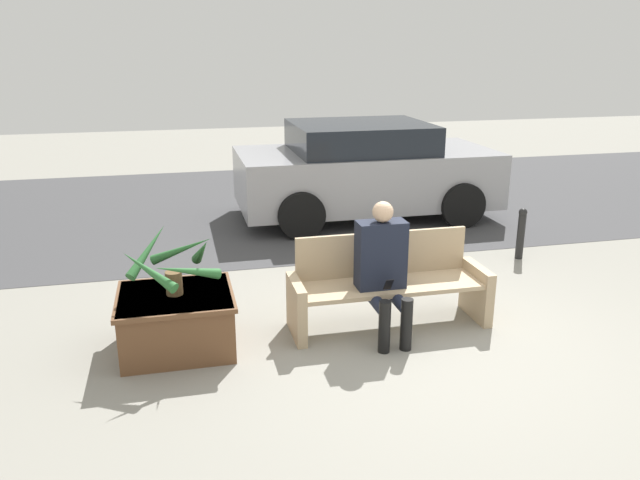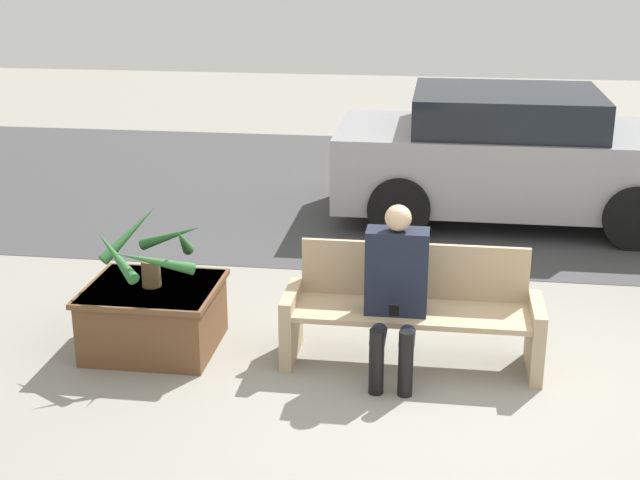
% 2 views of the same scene
% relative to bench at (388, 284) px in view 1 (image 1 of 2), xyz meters
% --- Properties ---
extents(ground_plane, '(30.00, 30.00, 0.00)m').
position_rel_bench_xyz_m(ground_plane, '(0.22, -0.53, -0.40)').
color(ground_plane, gray).
extents(road_surface, '(20.00, 6.00, 0.01)m').
position_rel_bench_xyz_m(road_surface, '(0.22, 4.76, -0.39)').
color(road_surface, '#424244').
rests_on(road_surface, ground_plane).
extents(bench, '(1.86, 0.55, 0.85)m').
position_rel_bench_xyz_m(bench, '(0.00, 0.00, 0.00)').
color(bench, tan).
rests_on(bench, ground_plane).
extents(person_seated, '(0.44, 0.60, 1.23)m').
position_rel_bench_xyz_m(person_seated, '(-0.11, -0.18, 0.26)').
color(person_seated, black).
rests_on(person_seated, ground_plane).
extents(planter_box, '(0.98, 0.88, 0.51)m').
position_rel_bench_xyz_m(planter_box, '(-1.94, -0.06, -0.13)').
color(planter_box, brown).
rests_on(planter_box, ground_plane).
extents(potted_plant, '(0.83, 0.82, 0.55)m').
position_rel_bench_xyz_m(potted_plant, '(-1.93, -0.06, 0.40)').
color(potted_plant, brown).
rests_on(potted_plant, planter_box).
extents(parked_car, '(3.80, 1.98, 1.42)m').
position_rel_bench_xyz_m(parked_car, '(0.91, 3.71, 0.32)').
color(parked_car, '#99999E').
rests_on(parked_car, ground_plane).
extents(bollard_post, '(0.10, 0.10, 0.64)m').
position_rel_bench_xyz_m(bollard_post, '(2.21, 1.39, -0.06)').
color(bollard_post, black).
rests_on(bollard_post, ground_plane).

